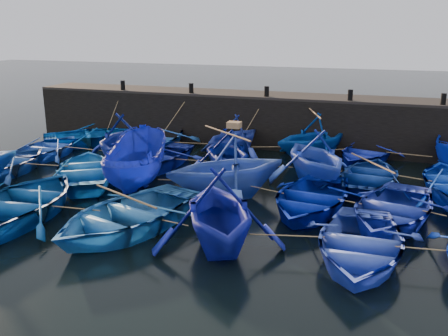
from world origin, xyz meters
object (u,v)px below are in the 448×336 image
(boat_0, at_px, (95,135))
(boat_13, at_px, (5,163))
(boat_8, at_px, (151,158))
(wooden_crate, at_px, (234,125))

(boat_0, bearing_deg, boat_13, 135.66)
(boat_8, distance_m, boat_13, 6.04)
(boat_8, relative_size, wooden_crate, 9.31)
(boat_8, relative_size, boat_13, 1.06)
(boat_13, height_order, wooden_crate, wooden_crate)
(boat_8, height_order, boat_13, boat_8)
(boat_0, bearing_deg, wooden_crate, -148.02)
(boat_0, xyz_separation_m, boat_8, (4.85, -3.12, -0.00))
(boat_0, height_order, boat_13, boat_0)
(boat_0, distance_m, boat_8, 5.76)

